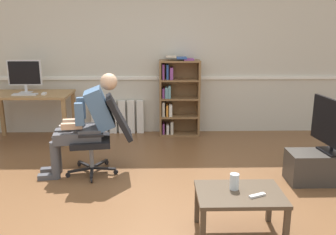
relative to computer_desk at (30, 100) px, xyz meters
The scene contains 15 objects.
ground_plane 2.96m from the computer_desk, 48.04° to the right, with size 18.00×18.00×0.00m, color brown.
back_wall 2.11m from the computer_desk, 14.49° to the left, with size 12.00×0.13×2.70m.
computer_desk is the anchor object (origin of this frame).
imac_monitor 0.40m from the computer_desk, 133.87° to the left, with size 0.51×0.14×0.50m.
keyboard 0.18m from the computer_desk, 98.20° to the right, with size 0.36×0.12×0.02m, color silver.
computer_mouse 0.31m from the computer_desk, 24.92° to the right, with size 0.06×0.10×0.03m, color white.
bookshelf 2.28m from the computer_desk, ahead, with size 0.65×0.29×1.30m.
radiator 1.39m from the computer_desk, 16.95° to the left, with size 0.87×0.08×0.56m.
office_chair 1.83m from the computer_desk, 44.45° to the right, with size 0.82×0.63×0.96m.
person_seated 1.72m from the computer_desk, 49.55° to the right, with size 0.99×0.44×1.23m.
tv_stand 4.29m from the computer_desk, 22.39° to the right, with size 0.96×0.36×0.36m.
tv_screen 4.27m from the computer_desk, 22.38° to the right, with size 0.24×0.86×0.60m.
coffee_table 3.80m from the computer_desk, 45.44° to the right, with size 0.73×0.52×0.41m.
drinking_glass 3.72m from the computer_desk, 45.18° to the right, with size 0.08×0.08×0.14m, color silver.
spare_remote 3.94m from the computer_desk, 44.93° to the right, with size 0.04×0.15×0.02m, color white.
Camera 1 is at (0.05, -3.36, 1.79)m, focal length 38.99 mm.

